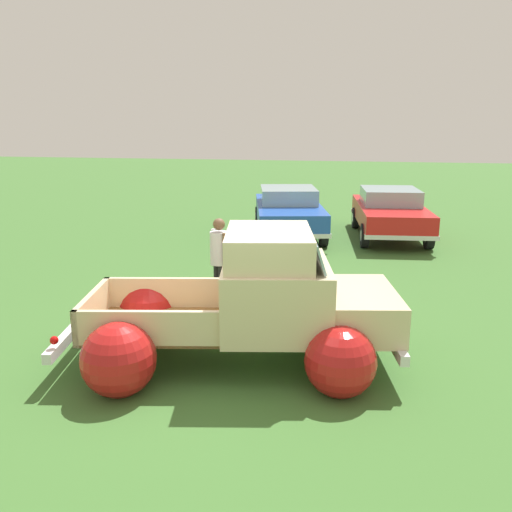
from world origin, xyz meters
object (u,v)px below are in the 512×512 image
Objects in this scene: lane_cone_0 at (345,301)px; spectator_0 at (219,257)px; vintage_pickup_truck at (257,311)px; show_car_1 at (390,211)px; show_car_0 at (288,210)px.

spectator_0 is at bearing 174.29° from lane_cone_0.
vintage_pickup_truck is 1.09× the size of show_car_1.
spectator_0 reaches higher than show_car_1.
show_car_0 is 1.05× the size of show_car_1.
show_car_0 is 2.83× the size of spectator_0.
spectator_0 is (-0.43, -6.48, 0.16)m from show_car_0.
show_car_0 is 6.98m from lane_cone_0.
spectator_0 is at bearing 106.90° from vintage_pickup_truck.
vintage_pickup_truck is 9.28m from show_car_1.
show_car_1 is (2.97, 0.33, -0.00)m from show_car_0.
show_car_0 is 2.99m from show_car_1.
show_car_1 is at bearing 84.39° from show_car_0.
vintage_pickup_truck reaches higher than show_car_1.
lane_cone_0 is at bearing 48.60° from vintage_pickup_truck.
show_car_1 is (2.28, 8.99, 0.03)m from vintage_pickup_truck.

